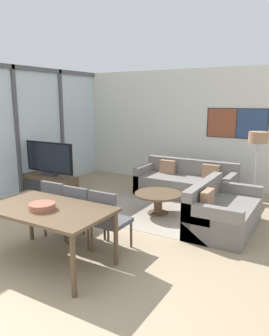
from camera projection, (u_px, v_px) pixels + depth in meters
name	position (u px, v px, depth m)	size (l,w,h in m)	color
wall_back	(188.00, 127.00, 8.07)	(6.66, 0.09, 2.80)	silver
window_wall_left	(16.00, 125.00, 7.08)	(0.07, 5.64, 2.80)	silver
area_rug	(158.00, 214.00, 6.08)	(2.53, 1.76, 0.01)	gray
tv_console	(51.00, 185.00, 7.22)	(1.27, 0.42, 0.45)	brown
television	(49.00, 159.00, 7.10)	(1.29, 0.20, 0.74)	#2D2D33
sofa_main	(186.00, 184.00, 7.22)	(2.12, 0.90, 0.76)	slate
sofa_side	(220.00, 213.00, 5.37)	(0.90, 1.61, 0.76)	slate
coffee_table	(158.00, 198.00, 6.02)	(0.86, 0.86, 0.40)	brown
dining_table	(47.00, 213.00, 4.12)	(1.65, 0.94, 0.76)	brown
dining_chair_left	(59.00, 206.00, 5.00)	(0.46, 0.46, 0.90)	#4C4C51
dining_chair_centre	(82.00, 212.00, 4.73)	(0.46, 0.46, 0.90)	#4C4C51
dining_chair_right	(108.00, 218.00, 4.49)	(0.46, 0.46, 0.90)	#4C4C51
fruit_bowl	(42.00, 206.00, 4.01)	(0.32, 0.32, 0.08)	#995642
floor_lamp	(258.00, 143.00, 6.35)	(0.36, 0.36, 1.48)	#2D2D33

